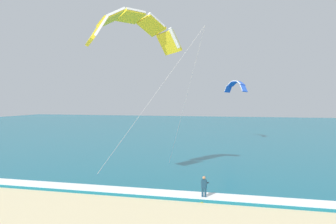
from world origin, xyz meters
The scene contains 6 objects.
sea centered at (0.00, 72.56, 0.10)m, with size 200.00×120.00×0.20m, color #146075.
surf_foam centered at (0.00, 13.56, 0.22)m, with size 200.00×1.81×0.04m, color white.
surfboard centered at (-3.95, 13.16, 0.03)m, with size 0.52×1.42×0.09m.
kitesurfer centered at (-3.95, 13.18, 0.94)m, with size 0.55×0.54×1.69m.
kite_primary centered at (-10.62, 17.23, 13.02)m, with size 9.38×8.53×13.23m.
kite_distant centered at (-5.04, 49.98, 9.29)m, with size 4.18×4.87×1.98m.
Camera 1 is at (0.37, -11.80, 6.99)m, focal length 39.42 mm.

